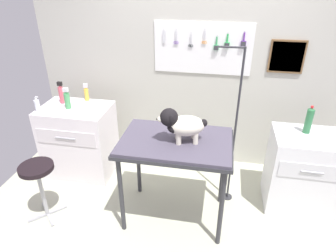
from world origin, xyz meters
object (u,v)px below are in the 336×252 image
at_px(grooming_arm, 233,137).
at_px(dog, 181,124).
at_px(soda_bottle, 309,120).
at_px(counter_left, 80,140).
at_px(stool, 38,176).
at_px(grooming_table, 176,148).
at_px(cabinet_right, 302,171).
at_px(spray_bottle_tall, 61,94).

height_order(grooming_arm, dog, grooming_arm).
relative_size(grooming_arm, soda_bottle, 5.88).
xyz_separation_m(counter_left, stool, (-0.03, -0.82, 0.07)).
distance_m(grooming_arm, dog, 0.68).
bearing_deg(dog, counter_left, 157.00).
distance_m(grooming_table, cabinet_right, 1.40).
height_order(dog, spray_bottle_tall, dog).
bearing_deg(grooming_arm, cabinet_right, 4.44).
bearing_deg(counter_left, grooming_arm, -5.70).
relative_size(stool, spray_bottle_tall, 2.39).
xyz_separation_m(dog, spray_bottle_tall, (-1.53, 0.67, -0.09)).
bearing_deg(cabinet_right, stool, -164.97).
bearing_deg(soda_bottle, stool, -163.23).
xyz_separation_m(grooming_arm, soda_bottle, (0.71, 0.13, 0.19)).
relative_size(grooming_arm, dog, 3.86).
bearing_deg(stool, dog, 10.47).
xyz_separation_m(grooming_table, dog, (0.05, -0.02, 0.26)).
bearing_deg(grooming_table, dog, -17.49).
bearing_deg(grooming_table, soda_bottle, 21.98).
distance_m(counter_left, spray_bottle_tall, 0.60).
height_order(grooming_table, spray_bottle_tall, spray_bottle_tall).
bearing_deg(counter_left, grooming_table, -23.21).
height_order(cabinet_right, soda_bottle, soda_bottle).
height_order(counter_left, soda_bottle, soda_bottle).
height_order(cabinet_right, spray_bottle_tall, spray_bottle_tall).
bearing_deg(spray_bottle_tall, soda_bottle, -3.12).
bearing_deg(dog, grooming_table, 162.51).
distance_m(grooming_table, dog, 0.27).
distance_m(dog, stool, 1.50).
xyz_separation_m(grooming_table, grooming_arm, (0.53, 0.37, -0.03)).
distance_m(stool, spray_bottle_tall, 1.05).
distance_m(dog, spray_bottle_tall, 1.67).
distance_m(grooming_table, spray_bottle_tall, 1.62).
xyz_separation_m(spray_bottle_tall, soda_bottle, (2.72, -0.15, -0.02)).
bearing_deg(dog, grooming_arm, 38.62).
bearing_deg(cabinet_right, grooming_table, -161.50).
height_order(grooming_table, cabinet_right, grooming_table).
relative_size(dog, soda_bottle, 1.52).
relative_size(counter_left, cabinet_right, 1.04).
height_order(grooming_arm, stool, grooming_arm).
height_order(dog, stool, dog).
bearing_deg(grooming_arm, spray_bottle_tall, 172.06).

